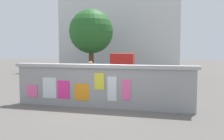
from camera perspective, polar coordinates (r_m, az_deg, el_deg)
ground at (r=17.15m, az=5.46°, el=-2.36°), size 60.00×60.00×0.00m
poster_wall at (r=9.30m, az=-2.34°, el=-3.44°), size 6.70×0.42×1.56m
auto_rickshaw_truck at (r=14.24m, az=-1.56°, el=-0.16°), size 3.73×1.86×1.85m
motorcycle at (r=11.89m, az=11.03°, el=-3.36°), size 1.90×0.56×0.87m
bicycle_near at (r=10.67m, az=3.08°, el=-4.75°), size 1.67×0.57×0.95m
bicycle_far at (r=14.37m, az=12.56°, el=-2.38°), size 1.70×0.44×0.95m
person_walking at (r=10.49m, az=-4.77°, el=-1.49°), size 0.48×0.48×1.62m
tree_roadside at (r=20.49m, az=-4.62°, el=8.40°), size 3.44×3.44×5.16m
building_background at (r=27.14m, az=2.51°, el=9.85°), size 11.72×6.82×9.00m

